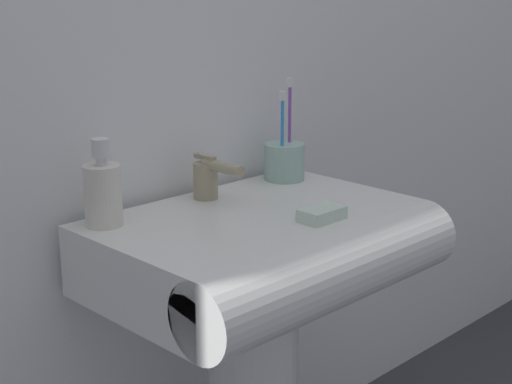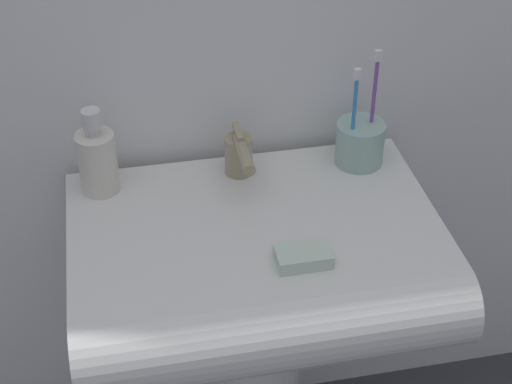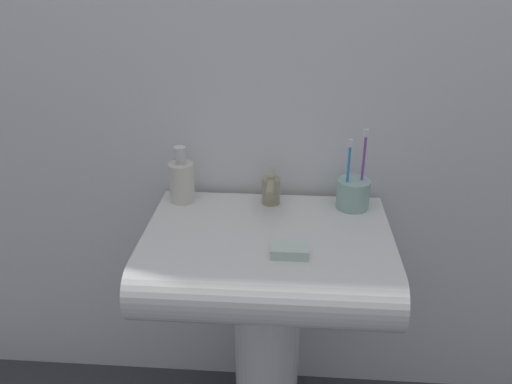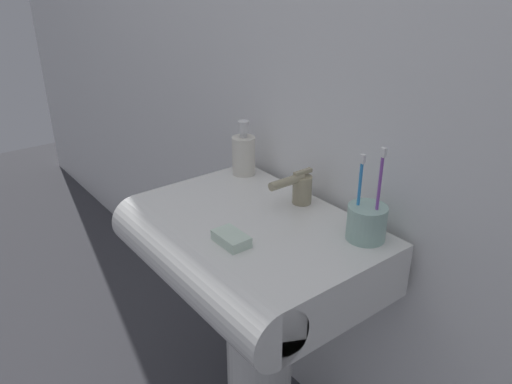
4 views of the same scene
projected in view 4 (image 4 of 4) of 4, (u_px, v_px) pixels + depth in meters
The scene contains 7 objects.
wall_back at pixel (341, 4), 1.15m from camera, with size 5.00×0.05×2.40m, color white.
sink_pedestal at pixel (259, 352), 1.40m from camera, with size 0.18×0.18×0.58m, color white.
sink_basin at pixel (244, 248), 1.22m from camera, with size 0.62×0.45×0.14m.
faucet at pixel (299, 188), 1.27m from camera, with size 0.05×0.13×0.09m.
toothbrush_cup at pixel (367, 222), 1.11m from camera, with size 0.09×0.09×0.22m.
soap_bottle at pixel (244, 154), 1.44m from camera, with size 0.07×0.07×0.16m.
bar_soap at pixel (231, 239), 1.11m from camera, with size 0.09×0.05×0.02m, color silver.
Camera 4 is at (0.84, -0.67, 1.30)m, focal length 35.00 mm.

